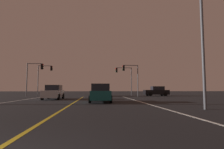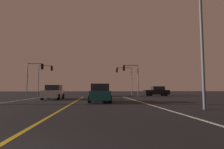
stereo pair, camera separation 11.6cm
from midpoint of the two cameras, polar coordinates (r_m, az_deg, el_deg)
name	(u,v)px [view 1 (the left image)]	position (r m, az deg, el deg)	size (l,w,h in m)	color
lane_edge_right	(156,106)	(13.54, 13.25, -9.58)	(0.16, 32.53, 0.01)	silver
lane_center_divider	(67,107)	(13.04, -14.15, -9.76)	(0.16, 32.53, 0.01)	gold
car_ahead_far	(99,91)	(31.65, -4.03, -5.26)	(2.02, 4.30, 1.70)	black
car_crossing_side	(156,91)	(33.61, 13.59, -5.10)	(4.30, 2.02, 1.70)	black
car_oncoming	(54,92)	(23.02, -17.90, -5.32)	(2.02, 4.30, 1.70)	black
car_lead_same_lane	(100,93)	(17.22, -3.92, -5.86)	(2.02, 4.30, 1.70)	black
traffic_light_near_right	(130,73)	(30.21, 5.61, 0.44)	(2.66, 0.36, 5.18)	#4C4C51
traffic_light_near_left	(35,72)	(31.24, -23.00, 0.73)	(2.56, 0.36, 5.28)	#4C4C51
traffic_light_far_right	(124,75)	(35.59, 3.58, -0.03)	(3.20, 0.36, 5.40)	#4C4C51
traffic_light_far_left	(45,73)	(36.50, -20.26, 0.33)	(2.70, 0.36, 5.63)	#4C4C51
street_lamp_right_near	(195,20)	(12.90, 24.22, 15.32)	(2.13, 0.44, 8.82)	#4C4C51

